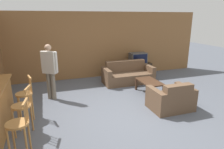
{
  "coord_description": "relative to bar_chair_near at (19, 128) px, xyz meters",
  "views": [
    {
      "loc": [
        -1.82,
        -4.11,
        2.39
      ],
      "look_at": [
        -0.1,
        0.94,
        0.85
      ],
      "focal_mm": 32.0,
      "sensor_mm": 36.0,
      "label": 1
    }
  ],
  "objects": [
    {
      "name": "bar_chair_far",
      "position": [
        -0.0,
        1.45,
        0.0
      ],
      "size": [
        0.46,
        0.46,
        1.05
      ],
      "color": "#B77F42",
      "rests_on": "ground_plane"
    },
    {
      "name": "ground_plane",
      "position": [
        2.35,
        0.74,
        -0.57
      ],
      "size": [
        24.0,
        24.0,
        0.0
      ],
      "primitive_type": "plane",
      "color": "#565B66"
    },
    {
      "name": "wall_back",
      "position": [
        2.35,
        4.41,
        0.73
      ],
      "size": [
        9.4,
        0.08,
        2.6
      ],
      "color": "olive",
      "rests_on": "ground_plane"
    },
    {
      "name": "bar_chair_near",
      "position": [
        0.0,
        0.0,
        0.0
      ],
      "size": [
        0.43,
        0.43,
        1.05
      ],
      "color": "#B77F42",
      "rests_on": "ground_plane"
    },
    {
      "name": "armchair_near",
      "position": [
        3.61,
        0.76,
        -0.28
      ],
      "size": [
        1.09,
        0.8,
        0.78
      ],
      "color": "brown",
      "rests_on": "ground_plane"
    },
    {
      "name": "tv",
      "position": [
        4.22,
        4.05,
        0.17
      ],
      "size": [
        0.69,
        0.42,
        0.45
      ],
      "color": "#4C4C4C",
      "rests_on": "tv_unit"
    },
    {
      "name": "person_by_window",
      "position": [
        0.63,
        2.54,
        0.37
      ],
      "size": [
        0.45,
        0.39,
        1.65
      ],
      "color": "#756B5B",
      "rests_on": "ground_plane"
    },
    {
      "name": "tv_unit",
      "position": [
        4.22,
        4.05,
        -0.31
      ],
      "size": [
        1.13,
        0.45,
        0.51
      ],
      "color": "#2D2319",
      "rests_on": "ground_plane"
    },
    {
      "name": "bar_chair_mid",
      "position": [
        -0.0,
        0.74,
        0.0
      ],
      "size": [
        0.47,
        0.47,
        1.05
      ],
      "color": "#B77F42",
      "rests_on": "ground_plane"
    },
    {
      "name": "couch_far",
      "position": [
        3.42,
        3.26,
        -0.28
      ],
      "size": [
        1.86,
        0.84,
        0.8
      ],
      "color": "brown",
      "rests_on": "ground_plane"
    },
    {
      "name": "coffee_table",
      "position": [
        3.63,
        1.98,
        -0.21
      ],
      "size": [
        0.57,
        0.99,
        0.43
      ],
      "color": "#472D1E",
      "rests_on": "ground_plane"
    }
  ]
}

